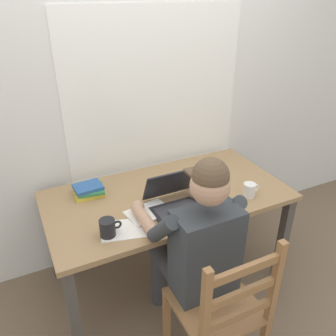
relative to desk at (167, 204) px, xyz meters
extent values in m
plane|color=brown|center=(0.00, 0.00, -0.64)|extent=(8.00, 8.00, 0.00)
cube|color=silver|center=(0.00, 0.49, 0.66)|extent=(6.00, 0.04, 2.60)
cube|color=white|center=(0.14, 0.46, 0.62)|extent=(1.33, 0.01, 1.16)
cube|color=beige|center=(0.14, 0.46, 0.02)|extent=(1.39, 0.06, 0.04)
cube|color=#9E7A51|center=(0.00, 0.00, 0.07)|extent=(1.57, 0.82, 0.03)
cube|color=#4C4742|center=(-0.74, -0.36, -0.30)|extent=(0.06, 0.06, 0.69)
cube|color=#4C4742|center=(0.74, -0.36, -0.30)|extent=(0.06, 0.06, 0.69)
cube|color=#4C4742|center=(-0.74, 0.36, -0.30)|extent=(0.06, 0.06, 0.69)
cube|color=#4C4742|center=(0.74, 0.36, -0.30)|extent=(0.06, 0.06, 0.69)
cube|color=#33383D|center=(-0.07, -0.59, 0.08)|extent=(0.34, 0.20, 0.50)
sphere|color=tan|center=(-0.07, -0.59, 0.48)|extent=(0.19, 0.19, 0.19)
sphere|color=brown|center=(-0.07, -0.59, 0.53)|extent=(0.17, 0.17, 0.17)
cube|color=brown|center=(-0.07, -0.50, 0.51)|extent=(0.13, 0.10, 0.01)
cylinder|color=#38383D|center=(-0.16, -0.39, -0.17)|extent=(0.13, 0.40, 0.13)
cylinder|color=#38383D|center=(0.02, -0.39, -0.17)|extent=(0.13, 0.40, 0.13)
cylinder|color=#38383D|center=(-0.16, -0.19, -0.40)|extent=(0.10, 0.10, 0.47)
cylinder|color=#38383D|center=(0.02, -0.19, -0.40)|extent=(0.10, 0.10, 0.47)
cylinder|color=#33383D|center=(-0.27, -0.50, 0.23)|extent=(0.10, 0.24, 0.25)
cylinder|color=tan|center=(-0.27, -0.27, 0.13)|extent=(0.07, 0.28, 0.07)
sphere|color=tan|center=(-0.26, -0.13, 0.13)|extent=(0.08, 0.08, 0.08)
cylinder|color=#33383D|center=(0.13, -0.50, 0.23)|extent=(0.10, 0.24, 0.25)
cylinder|color=tan|center=(0.13, -0.27, 0.13)|extent=(0.07, 0.28, 0.07)
sphere|color=tan|center=(0.12, -0.13, 0.13)|extent=(0.08, 0.08, 0.08)
cube|color=olive|center=(-0.07, -0.71, -0.18)|extent=(0.42, 0.42, 0.02)
cube|color=olive|center=(0.12, -0.52, -0.41)|extent=(0.04, 0.04, 0.45)
cube|color=olive|center=(-0.26, -0.52, -0.41)|extent=(0.04, 0.04, 0.45)
cube|color=olive|center=(0.12, -0.90, 0.07)|extent=(0.04, 0.04, 0.48)
cube|color=olive|center=(-0.26, -0.90, 0.07)|extent=(0.04, 0.04, 0.48)
cube|color=olive|center=(-0.07, -0.90, -0.05)|extent=(0.36, 0.02, 0.04)
cube|color=olive|center=(-0.07, -0.90, 0.09)|extent=(0.36, 0.02, 0.04)
cube|color=olive|center=(-0.07, -0.90, 0.23)|extent=(0.36, 0.02, 0.04)
cube|color=#232328|center=(-0.02, -0.23, 0.09)|extent=(0.33, 0.23, 0.02)
cube|color=#38383D|center=(-0.02, -0.23, 0.10)|extent=(0.29, 0.17, 0.00)
cube|color=#232328|center=(-0.02, -0.07, 0.20)|extent=(0.33, 0.10, 0.20)
cube|color=#99A8B2|center=(-0.02, -0.07, 0.20)|extent=(0.29, 0.08, 0.17)
ellipsoid|color=#232328|center=(0.27, -0.25, 0.10)|extent=(0.06, 0.10, 0.03)
cylinder|color=white|center=(0.46, -0.26, 0.13)|extent=(0.08, 0.08, 0.09)
torus|color=white|center=(0.51, -0.26, 0.13)|extent=(0.05, 0.01, 0.05)
cylinder|color=black|center=(-0.48, -0.25, 0.13)|extent=(0.09, 0.09, 0.10)
torus|color=black|center=(-0.42, -0.25, 0.14)|extent=(0.05, 0.01, 0.05)
cube|color=#2D5B9E|center=(0.25, 0.05, 0.10)|extent=(0.18, 0.13, 0.03)
cube|color=white|center=(0.25, 0.04, 0.13)|extent=(0.19, 0.14, 0.02)
cube|color=white|center=(0.25, 0.04, 0.15)|extent=(0.17, 0.13, 0.02)
cube|color=gold|center=(-0.46, 0.21, 0.10)|extent=(0.20, 0.14, 0.03)
cube|color=#38844C|center=(-0.45, 0.21, 0.12)|extent=(0.18, 0.17, 0.02)
cube|color=#2D5B9E|center=(-0.47, 0.22, 0.14)|extent=(0.18, 0.15, 0.02)
cube|color=white|center=(-0.20, -0.15, 0.09)|extent=(0.28, 0.22, 0.02)
cube|color=white|center=(-0.39, -0.23, 0.09)|extent=(0.28, 0.24, 0.00)
camera|label=1|loc=(-0.84, -1.73, 1.29)|focal=36.90mm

